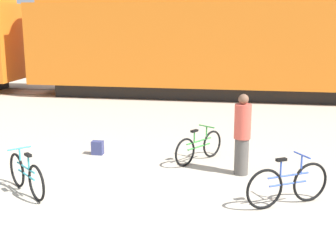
# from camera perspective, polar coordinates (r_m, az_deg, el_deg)

# --- Properties ---
(ground_plane) EXTENTS (80.00, 80.00, 0.00)m
(ground_plane) POSITION_cam_1_polar(r_m,az_deg,el_deg) (8.65, -6.42, -9.69)
(ground_plane) COLOR #B2A893
(freight_train) EXTENTS (43.81, 2.88, 5.28)m
(freight_train) POSITION_cam_1_polar(r_m,az_deg,el_deg) (19.87, 3.28, 11.53)
(freight_train) COLOR black
(freight_train) RESTS_ON ground_plane
(rail_near) EXTENTS (55.81, 0.07, 0.01)m
(rail_near) POSITION_cam_1_polar(r_m,az_deg,el_deg) (19.44, 2.93, 3.28)
(rail_near) COLOR #4C4238
(rail_near) RESTS_ON ground_plane
(rail_far) EXTENTS (55.81, 0.07, 0.01)m
(rail_far) POSITION_cam_1_polar(r_m,az_deg,el_deg) (20.85, 3.41, 3.95)
(rail_far) COLOR #4C4238
(rail_far) RESTS_ON ground_plane
(bicycle_green) EXTENTS (0.96, 1.41, 0.82)m
(bicycle_green) POSITION_cam_1_polar(r_m,az_deg,el_deg) (11.05, 3.80, -2.57)
(bicycle_green) COLOR black
(bicycle_green) RESTS_ON ground_plane
(bicycle_blue) EXTENTS (1.50, 0.95, 0.94)m
(bicycle_blue) POSITION_cam_1_polar(r_m,az_deg,el_deg) (8.78, 14.41, -6.92)
(bicycle_blue) COLOR black
(bicycle_blue) RESTS_ON ground_plane
(bicycle_teal) EXTENTS (1.27, 1.15, 0.87)m
(bicycle_teal) POSITION_cam_1_polar(r_m,az_deg,el_deg) (9.46, -16.90, -5.78)
(bicycle_teal) COLOR black
(bicycle_teal) RESTS_ON ground_plane
(person_in_red) EXTENTS (0.36, 0.36, 1.77)m
(person_in_red) POSITION_cam_1_polar(r_m,az_deg,el_deg) (10.13, 9.04, -1.07)
(person_in_red) COLOR #514C47
(person_in_red) RESTS_ON ground_plane
(backpack) EXTENTS (0.28, 0.20, 0.34)m
(backpack) POSITION_cam_1_polar(r_m,az_deg,el_deg) (11.77, -8.58, -2.64)
(backpack) COLOR navy
(backpack) RESTS_ON ground_plane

